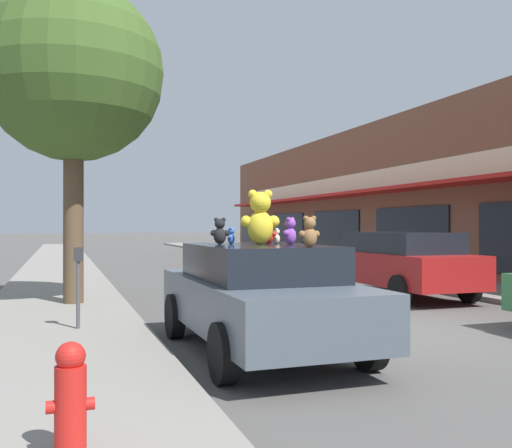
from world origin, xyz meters
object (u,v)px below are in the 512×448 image
(teddy_bear_purple, at_px, (290,231))
(parking_meter, at_px, (78,277))
(plush_art_car, at_px, (260,294))
(teddy_bear_cream, at_px, (277,236))
(street_tree, at_px, (74,74))
(teddy_bear_blue, at_px, (231,236))
(fire_hydrant, at_px, (71,398))
(teddy_bear_black, at_px, (220,231))
(teddy_bear_brown, at_px, (310,232))
(teddy_bear_giant, at_px, (260,218))
(parked_car_far_center, at_px, (401,262))
(teddy_bear_red, at_px, (268,233))

(teddy_bear_purple, distance_m, parking_meter, 3.47)
(teddy_bear_purple, relative_size, parking_meter, 0.30)
(plush_art_car, distance_m, teddy_bear_cream, 1.03)
(teddy_bear_purple, bearing_deg, street_tree, -99.64)
(teddy_bear_cream, bearing_deg, teddy_bear_blue, -52.92)
(fire_hydrant, xyz_separation_m, parking_meter, (0.19, 5.10, 0.41))
(teddy_bear_black, height_order, teddy_bear_cream, teddy_bear_black)
(teddy_bear_brown, xyz_separation_m, parking_meter, (-2.61, 2.97, -0.72))
(teddy_bear_cream, distance_m, fire_hydrant, 4.80)
(teddy_bear_black, xyz_separation_m, teddy_bear_blue, (0.16, -0.03, -0.07))
(teddy_bear_brown, bearing_deg, teddy_bear_black, -66.10)
(plush_art_car, distance_m, teddy_bear_giant, 1.06)
(teddy_bear_giant, height_order, teddy_bear_blue, teddy_bear_giant)
(parked_car_far_center, xyz_separation_m, street_tree, (-7.53, 0.57, 4.05))
(parking_meter, bearing_deg, plush_art_car, -40.23)
(teddy_bear_black, bearing_deg, teddy_bear_cream, -152.51)
(teddy_bear_brown, xyz_separation_m, street_tree, (-2.62, 6.10, 3.25))
(teddy_bear_brown, xyz_separation_m, parked_car_far_center, (4.91, 5.53, -0.79))
(teddy_bear_purple, xyz_separation_m, parking_meter, (-2.77, 1.97, -0.72))
(teddy_bear_black, bearing_deg, teddy_bear_red, -158.63)
(teddy_bear_purple, xyz_separation_m, fire_hydrant, (-2.96, -3.13, -1.13))
(parking_meter, bearing_deg, teddy_bear_cream, -27.94)
(teddy_bear_cream, bearing_deg, teddy_bear_giant, -17.99)
(teddy_bear_giant, relative_size, teddy_bear_cream, 3.36)
(teddy_bear_cream, bearing_deg, fire_hydrant, -8.60)
(teddy_bear_brown, bearing_deg, parked_car_far_center, -134.41)
(teddy_bear_blue, height_order, parked_car_far_center, teddy_bear_blue)
(teddy_bear_giant, distance_m, teddy_bear_red, 0.38)
(teddy_bear_brown, height_order, street_tree, street_tree)
(teddy_bear_brown, relative_size, teddy_bear_purple, 1.00)
(teddy_bear_giant, bearing_deg, teddy_bear_purple, 166.93)
(fire_hydrant, bearing_deg, street_tree, 88.73)
(teddy_bear_giant, xyz_separation_m, teddy_bear_black, (-0.51, 0.28, -0.19))
(fire_hydrant, bearing_deg, teddy_bear_brown, 37.22)
(teddy_bear_cream, distance_m, parked_car_far_center, 6.28)
(teddy_bear_red, relative_size, street_tree, 0.05)
(parking_meter, bearing_deg, street_tree, 90.15)
(teddy_bear_blue, xyz_separation_m, parking_meter, (-2.04, 1.55, -0.65))
(teddy_bear_giant, xyz_separation_m, teddy_bear_brown, (0.22, -1.18, -0.18))
(teddy_bear_black, distance_m, teddy_bear_purple, 1.00)
(teddy_bear_black, height_order, teddy_bear_red, teddy_bear_black)
(teddy_bear_brown, relative_size, fire_hydrant, 0.49)
(plush_art_car, height_order, teddy_bear_cream, teddy_bear_cream)
(plush_art_car, relative_size, teddy_bear_brown, 11.34)
(teddy_bear_giant, xyz_separation_m, teddy_bear_purple, (0.38, -0.17, -0.18))
(parked_car_far_center, bearing_deg, fire_hydrant, -135.19)
(teddy_bear_giant, height_order, teddy_bear_red, teddy_bear_giant)
(teddy_bear_red, bearing_deg, parking_meter, 5.81)
(plush_art_car, bearing_deg, teddy_bear_red, 55.50)
(teddy_bear_black, relative_size, parking_meter, 0.30)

